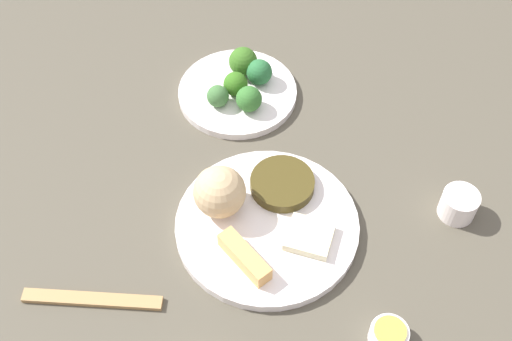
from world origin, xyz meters
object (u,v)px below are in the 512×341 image
object	(u,v)px
sauce_ramekin_hot_mustard	(389,335)
teacup	(459,204)
main_plate	(264,226)
chopsticks_pair	(92,299)
broccoli_plate	(238,93)

from	to	relation	value
sauce_ramekin_hot_mustard	teacup	size ratio (longest dim) A/B	0.94
main_plate	teacup	bearing A→B (deg)	-91.44
chopsticks_pair	broccoli_plate	bearing A→B (deg)	-33.28
main_plate	teacup	xyz separation A→B (m)	(-0.01, -0.30, 0.01)
teacup	chopsticks_pair	world-z (taller)	teacup
broccoli_plate	teacup	xyz separation A→B (m)	(-0.30, -0.31, 0.02)
main_plate	teacup	distance (m)	0.30
main_plate	chopsticks_pair	bearing A→B (deg)	109.42
broccoli_plate	chopsticks_pair	bearing A→B (deg)	146.72
broccoli_plate	sauce_ramekin_hot_mustard	xyz separation A→B (m)	(-0.49, -0.16, 0.01)
sauce_ramekin_hot_mustard	teacup	xyz separation A→B (m)	(0.19, -0.16, 0.01)
main_plate	sauce_ramekin_hot_mustard	bearing A→B (deg)	-143.97
broccoli_plate	teacup	world-z (taller)	teacup
broccoli_plate	sauce_ramekin_hot_mustard	world-z (taller)	sauce_ramekin_hot_mustard
sauce_ramekin_hot_mustard	chopsticks_pair	distance (m)	0.42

